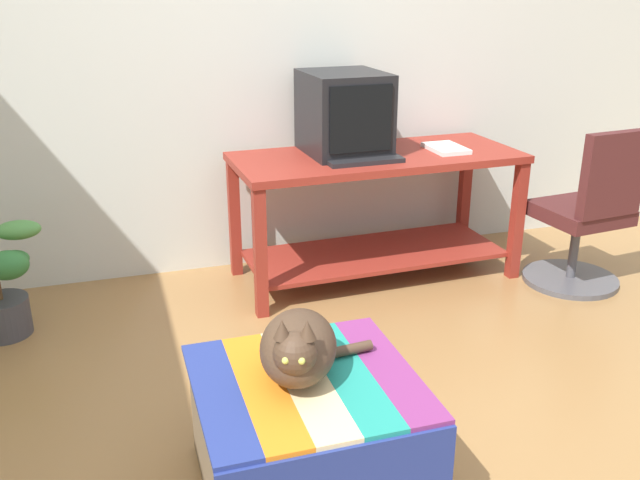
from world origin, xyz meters
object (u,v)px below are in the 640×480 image
object	(u,v)px
tv_monitor	(344,114)
ottoman_with_blanket	(307,433)
keyboard	(364,160)
book	(446,148)
desk	(376,194)
cat	(299,347)
office_chair	(586,220)

from	to	relation	value
tv_monitor	ottoman_with_blanket	bearing A→B (deg)	-114.86
keyboard	book	distance (m)	0.54
desk	cat	xyz separation A→B (m)	(-0.89, -1.56, 0.03)
desk	tv_monitor	xyz separation A→B (m)	(-0.16, 0.09, 0.43)
book	ottoman_with_blanket	size ratio (longest dim) A/B	0.38
keyboard	office_chair	world-z (taller)	office_chair
book	tv_monitor	bearing A→B (deg)	167.10
tv_monitor	office_chair	size ratio (longest dim) A/B	0.55
ottoman_with_blanket	cat	distance (m)	0.31
cat	office_chair	xyz separation A→B (m)	(1.92, 1.08, -0.13)
cat	office_chair	distance (m)	2.20
book	office_chair	world-z (taller)	office_chair
desk	book	world-z (taller)	book
book	keyboard	bearing A→B (deg)	-168.29
desk	tv_monitor	bearing A→B (deg)	150.14
keyboard	book	world-z (taller)	same
keyboard	tv_monitor	bearing A→B (deg)	96.02
tv_monitor	office_chair	bearing A→B (deg)	-27.24
tv_monitor	cat	bearing A→B (deg)	-115.65
tv_monitor	cat	size ratio (longest dim) A/B	1.08
desk	cat	world-z (taller)	desk
keyboard	book	bearing A→B (deg)	11.04
book	cat	size ratio (longest dim) A/B	0.58
keyboard	office_chair	size ratio (longest dim) A/B	0.45
book	office_chair	distance (m)	0.84
book	cat	xyz separation A→B (m)	(-1.28, -1.52, -0.21)
office_chair	keyboard	bearing A→B (deg)	-21.68
ottoman_with_blanket	desk	bearing A→B (deg)	61.16
desk	book	distance (m)	0.46
tv_monitor	book	world-z (taller)	tv_monitor
cat	desk	bearing A→B (deg)	79.95
desk	tv_monitor	distance (m)	0.47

